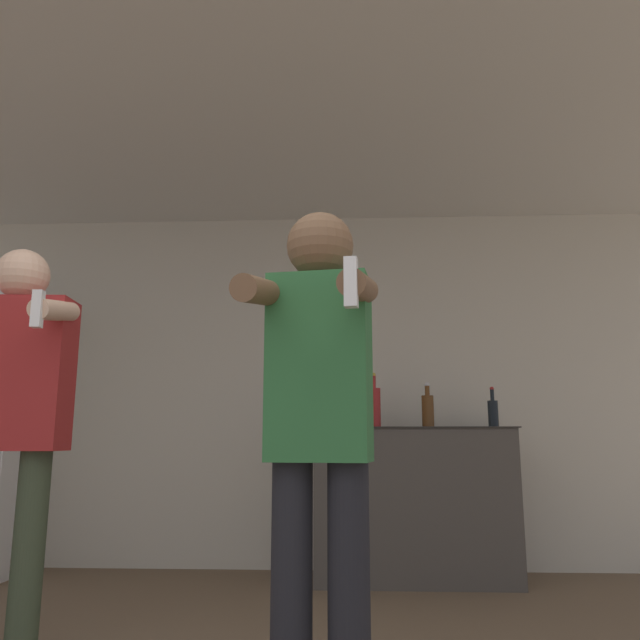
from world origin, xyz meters
TOP-DOWN VIEW (x-y plane):
  - wall_back at (0.00, 3.36)m, footprint 7.00×0.06m
  - ceiling_slab at (0.00, 1.67)m, footprint 7.00×3.85m
  - counter at (0.89, 3.04)m, footprint 1.30×0.62m
  - bottle_short_whiskey at (0.65, 2.97)m, footprint 0.09×0.09m
  - bottle_tall_gin at (1.00, 2.97)m, footprint 0.08×0.08m
  - bottle_dark_rum at (1.43, 2.97)m, footprint 0.07×0.07m
  - bottle_clear_vodka at (0.39, 2.97)m, footprint 0.07×0.07m
  - person_woman_foreground at (0.39, 0.82)m, footprint 0.44×0.52m
  - person_man_side at (-0.90, 1.30)m, footprint 0.53×0.47m

SIDE VIEW (x-z plane):
  - counter at x=0.89m, z-range 0.00..0.96m
  - person_woman_foreground at x=0.39m, z-range 0.13..1.77m
  - person_man_side at x=-0.90m, z-range 0.18..1.85m
  - bottle_clear_vodka at x=0.39m, z-range 0.93..1.18m
  - bottle_dark_rum at x=1.43m, z-range 0.93..1.19m
  - bottle_tall_gin at x=1.00m, z-range 0.93..1.23m
  - bottle_short_whiskey at x=0.65m, z-range 0.92..1.28m
  - wall_back at x=0.00m, z-range 0.00..2.55m
  - ceiling_slab at x=0.00m, z-range 2.55..2.60m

